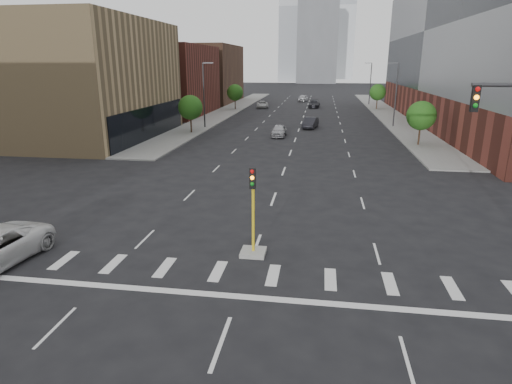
% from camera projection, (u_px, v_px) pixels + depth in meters
% --- Properties ---
extents(sidewalk_left_far, '(5.00, 92.00, 0.15)m').
position_uv_depth(sidewalk_left_far, '(229.00, 110.00, 84.57)').
color(sidewalk_left_far, gray).
rests_on(sidewalk_left_far, ground).
extents(sidewalk_right_far, '(5.00, 92.00, 0.15)m').
position_uv_depth(sidewalk_right_far, '(386.00, 112.00, 80.30)').
color(sidewalk_right_far, gray).
rests_on(sidewalk_right_far, ground).
extents(building_left_mid, '(20.00, 24.00, 14.00)m').
position_uv_depth(building_left_mid, '(70.00, 80.00, 52.17)').
color(building_left_mid, tan).
rests_on(building_left_mid, ground).
extents(building_left_far_a, '(20.00, 22.00, 12.00)m').
position_uv_depth(building_left_far_a, '(152.00, 80.00, 77.07)').
color(building_left_far_a, brown).
rests_on(building_left_far_a, ground).
extents(building_left_far_b, '(20.00, 24.00, 13.00)m').
position_uv_depth(building_left_far_b, '(193.00, 74.00, 101.54)').
color(building_left_far_b, brown).
rests_on(building_left_far_b, ground).
extents(building_right_main, '(24.00, 70.00, 22.00)m').
position_uv_depth(building_right_main, '(509.00, 48.00, 61.82)').
color(building_right_main, brown).
rests_on(building_right_main, ground).
extents(tower_left, '(22.00, 22.00, 70.00)m').
position_uv_depth(tower_left, '(303.00, 8.00, 211.67)').
color(tower_left, '#B2B7BC').
rests_on(tower_left, ground).
extents(tower_right, '(20.00, 20.00, 80.00)m').
position_uv_depth(tower_right, '(338.00, 7.00, 245.52)').
color(tower_right, '#B2B7BC').
rests_on(tower_right, ground).
extents(tower_mid, '(18.00, 18.00, 44.00)m').
position_uv_depth(tower_mid, '(318.00, 33.00, 195.36)').
color(tower_mid, slate).
rests_on(tower_mid, ground).
extents(median_traffic_signal, '(1.20, 1.20, 4.40)m').
position_uv_depth(median_traffic_signal, '(253.00, 236.00, 20.62)').
color(median_traffic_signal, '#999993').
rests_on(median_traffic_signal, ground).
extents(streetlight_right_a, '(1.60, 0.22, 9.07)m').
position_uv_depth(streetlight_right_a, '(395.00, 92.00, 61.11)').
color(streetlight_right_a, '#2D2D30').
rests_on(streetlight_right_a, ground).
extents(streetlight_right_b, '(1.60, 0.22, 9.07)m').
position_uv_depth(streetlight_right_b, '(370.00, 82.00, 94.24)').
color(streetlight_right_b, '#2D2D30').
rests_on(streetlight_right_b, ground).
extents(streetlight_left, '(1.60, 0.22, 9.07)m').
position_uv_depth(streetlight_left, '(204.00, 92.00, 60.20)').
color(streetlight_left, '#2D2D30').
rests_on(streetlight_left, ground).
extents(tree_left_near, '(3.20, 3.20, 4.85)m').
position_uv_depth(tree_left_near, '(190.00, 107.00, 56.02)').
color(tree_left_near, '#382619').
rests_on(tree_left_near, ground).
extents(tree_left_far, '(3.20, 3.20, 4.85)m').
position_uv_depth(tree_left_far, '(235.00, 93.00, 84.42)').
color(tree_left_far, '#382619').
rests_on(tree_left_far, ground).
extents(tree_right_near, '(3.20, 3.20, 4.85)m').
position_uv_depth(tree_right_near, '(421.00, 116.00, 47.30)').
color(tree_right_near, '#382619').
rests_on(tree_right_near, ground).
extents(tree_right_far, '(3.20, 3.20, 4.85)m').
position_uv_depth(tree_right_far, '(378.00, 92.00, 85.16)').
color(tree_right_far, '#382619').
rests_on(tree_right_far, ground).
extents(car_near_left, '(1.76, 4.36, 1.48)m').
position_uv_depth(car_near_left, '(279.00, 131.00, 54.31)').
color(car_near_left, '#9D9EA2').
rests_on(car_near_left, ground).
extents(car_mid_right, '(2.35, 4.84, 1.53)m').
position_uv_depth(car_mid_right, '(311.00, 123.00, 61.24)').
color(car_mid_right, black).
rests_on(car_mid_right, ground).
extents(car_far_left, '(3.10, 5.35, 1.40)m').
position_uv_depth(car_far_left, '(262.00, 105.00, 88.93)').
color(car_far_left, '#BCBCBC').
rests_on(car_far_left, ground).
extents(car_deep_right, '(2.38, 5.32, 1.52)m').
position_uv_depth(car_deep_right, '(314.00, 104.00, 89.34)').
color(car_deep_right, black).
rests_on(car_deep_right, ground).
extents(car_distant, '(2.73, 5.09, 1.65)m').
position_uv_depth(car_distant, '(303.00, 98.00, 103.82)').
color(car_distant, '#AFB0B4').
rests_on(car_distant, ground).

